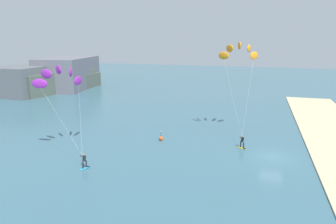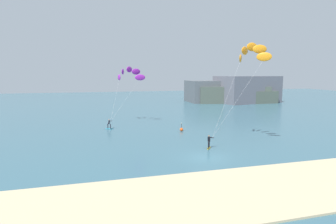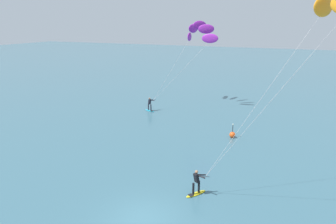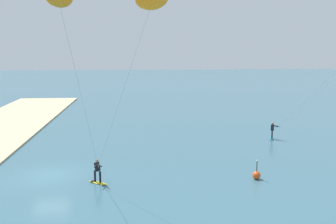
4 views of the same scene
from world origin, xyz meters
name	(u,v)px [view 2 (image 2 of 4)]	position (x,y,z in m)	size (l,w,h in m)	color
ground_plane	(206,158)	(0.00, 0.00, 0.00)	(240.00, 240.00, 0.00)	#386070
sand_strip	(251,190)	(0.00, -9.13, 0.08)	(80.00, 9.55, 0.16)	#C6B289
kitesurfer_nearshore	(129,75)	(-5.10, 24.72, 8.97)	(7.85, 8.30, 10.59)	#23ADD1
kitesurfer_mid_water	(250,56)	(8.13, 4.97, 11.53)	(8.33, 5.59, 13.23)	yellow
marker_buoy	(181,129)	(1.92, 14.45, 0.30)	(0.56, 0.56, 1.38)	#EA5119
distant_headland	(235,92)	(33.71, 54.73, 3.24)	(28.89, 18.46, 8.53)	slate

